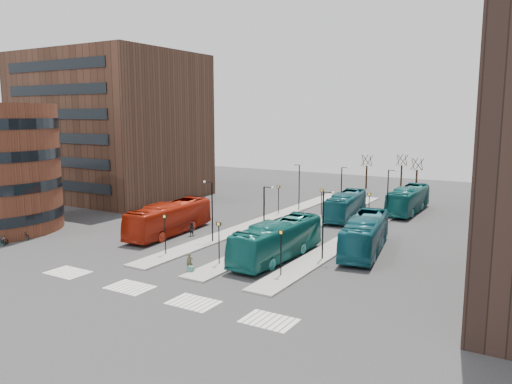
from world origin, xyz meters
The scene contains 21 objects.
ground centered at (0.00, 0.00, 0.00)m, with size 160.00×160.00×0.00m, color #2D2D30.
island_left centered at (-4.00, 30.00, 0.07)m, with size 2.50×45.00×0.15m, color gray.
island_mid centered at (2.00, 30.00, 0.07)m, with size 2.50×45.00×0.15m, color gray.
island_right centered at (8.00, 30.00, 0.07)m, with size 2.50×45.00×0.15m, color gray.
suitcase centered at (0.84, 9.05, 0.29)m, with size 0.46×0.36×0.57m, color navy.
red_bus centered at (-9.49, 18.56, 1.73)m, with size 2.91×12.43×3.46m, color #A7200C.
teal_bus_a centered at (4.97, 16.30, 1.72)m, with size 2.90×12.38×3.45m, color #13605D.
teal_bus_b centered at (3.87, 36.34, 1.60)m, with size 2.69×11.50×3.20m, color #12525E.
teal_bus_c centered at (10.99, 22.51, 1.71)m, with size 2.87×12.25×3.41m, color #145867.
teal_bus_d centered at (9.68, 44.00, 1.71)m, with size 2.88×12.30×3.43m, color #125D5E.
traveller centered at (0.44, 9.41, 0.76)m, with size 0.56×0.36×1.52m, color brown.
commuter_a centered at (-6.96, 19.19, 0.75)m, with size 0.73×0.57×1.50m, color black.
commuter_b centered at (2.16, 16.59, 0.87)m, with size 1.02×0.42×1.73m, color black.
commuter_c centered at (0.04, 17.53, 0.88)m, with size 1.13×0.65×1.75m, color black.
bicycle_mid centered at (-21.00, 6.50, 0.47)m, with size 0.44×1.55×0.93m, color gray.
bicycle_far centered at (-21.00, 8.84, 0.46)m, with size 0.61×1.75×0.92m, color gray.
crosswalk_stripes centered at (1.75, 4.00, 0.01)m, with size 22.35×2.40×0.01m.
office_block centered at (-34.00, 33.98, 11.00)m, with size 25.00×20.12×22.00m.
sign_poles centered at (1.60, 23.00, 2.41)m, with size 12.45×22.12×3.65m.
lamp_posts centered at (2.64, 28.00, 3.58)m, with size 14.04×20.24×6.12m.
bare_trees centered at (2.67, 62.67, 2.72)m, with size 10.97×8.14×5.90m.
Camera 1 is at (25.50, -22.02, 12.87)m, focal length 35.00 mm.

